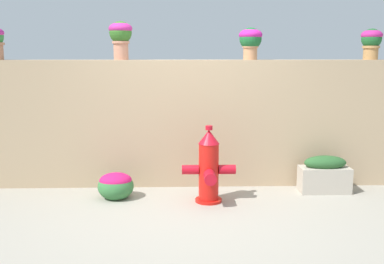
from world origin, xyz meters
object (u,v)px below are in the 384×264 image
at_px(fire_hydrant, 209,168).
at_px(flower_bush_left, 116,185).
at_px(potted_plant_1, 121,35).
at_px(planter_box, 325,175).
at_px(potted_plant_2, 250,40).
at_px(potted_plant_3, 371,40).

relative_size(fire_hydrant, flower_bush_left, 2.10).
distance_m(potted_plant_1, flower_bush_left, 1.93).
xyz_separation_m(fire_hydrant, planter_box, (1.51, 0.34, -0.19)).
bearing_deg(flower_bush_left, planter_box, 3.95).
xyz_separation_m(potted_plant_2, flower_bush_left, (-1.72, -0.63, -1.76)).
relative_size(flower_bush_left, planter_box, 0.69).
height_order(potted_plant_3, flower_bush_left, potted_plant_3).
xyz_separation_m(flower_bush_left, planter_box, (2.64, 0.18, 0.05)).
bearing_deg(planter_box, potted_plant_2, 154.06).
height_order(potted_plant_1, flower_bush_left, potted_plant_1).
bearing_deg(fire_hydrant, potted_plant_3, 19.97).
bearing_deg(flower_bush_left, potted_plant_2, 20.13).
xyz_separation_m(potted_plant_1, planter_box, (2.61, -0.46, -1.76)).
distance_m(potted_plant_1, planter_box, 3.18).
bearing_deg(fire_hydrant, flower_bush_left, 171.85).
height_order(potted_plant_2, potted_plant_3, potted_plant_2).
bearing_deg(flower_bush_left, potted_plant_1, 87.31).
xyz_separation_m(potted_plant_1, fire_hydrant, (1.10, -0.80, -1.58)).
height_order(flower_bush_left, planter_box, planter_box).
distance_m(potted_plant_1, fire_hydrant, 2.08).
bearing_deg(potted_plant_1, flower_bush_left, -92.69).
bearing_deg(potted_plant_2, fire_hydrant, -126.57).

